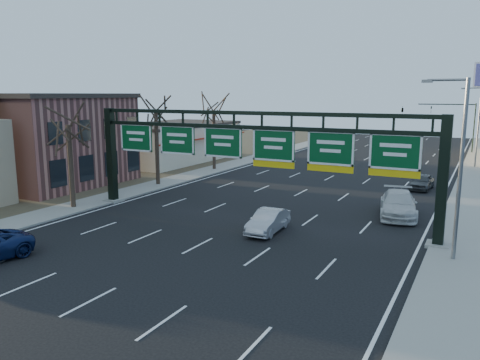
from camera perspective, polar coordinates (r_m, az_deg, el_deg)
The scene contains 18 objects.
ground at distance 24.57m, azimuth -7.72°, elevation -9.24°, with size 160.00×160.00×0.00m, color black.
sidewalk_left at distance 47.58m, azimuth -6.26°, elevation 0.47°, with size 3.00×120.00×0.12m, color gray.
sidewalk_right at distance 39.58m, azimuth 26.15°, elevation -2.57°, with size 3.00×120.00×0.12m, color gray.
dirt_strip_left at distance 55.30m, azimuth -16.79°, elevation 1.45°, with size 21.00×120.00×0.06m, color #473D2B.
lane_markings at distance 41.86m, azimuth 8.40°, elevation -1.02°, with size 21.60×120.00×0.01m, color white.
sign_gantry at distance 30.14m, azimuth 1.21°, elevation 3.56°, with size 24.60×1.20×7.20m.
brick_block at distance 46.19m, azimuth -21.79°, elevation 4.63°, with size 10.40×12.40×8.30m.
cream_strip at distance 59.53m, azimuth -8.37°, elevation 4.65°, with size 10.90×18.40×4.70m.
tree_gantry at distance 35.53m, azimuth -20.33°, elevation 7.98°, with size 3.60×3.60×8.48m.
tree_mid at distance 42.84m, azimuth -10.28°, elevation 9.76°, with size 3.60×3.60×9.24m.
tree_far at distance 51.09m, azimuth -3.24°, elevation 9.57°, with size 3.60×3.60×8.86m.
streetlight_near at distance 24.95m, azimuth 25.08°, elevation 2.19°, with size 2.15×0.22×9.00m.
streetlight_far at distance 58.81m, azimuth 26.96°, elevation 6.23°, with size 2.15×0.22×9.00m.
traffic_signal_mast at distance 74.20m, azimuth 22.00°, elevation 7.56°, with size 10.16×0.54×7.00m.
car_silver_sedan at distance 28.37m, azimuth 3.44°, elevation -5.04°, with size 1.43×4.10×1.35m, color #A6A6AB.
car_white_wagon at distance 33.72m, azimuth 18.74°, elevation -2.80°, with size 2.35×5.77×1.67m, color silver.
car_grey_far at distance 43.94m, azimuth 21.31°, elevation -0.21°, with size 1.58×3.92×1.34m, color #3D4042.
car_silver_distant at distance 54.27m, azimuth 11.05°, elevation 2.33°, with size 1.64×4.72×1.55m, color #B9B8BD.
Camera 1 is at (13.62, -18.72, 8.23)m, focal length 35.00 mm.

